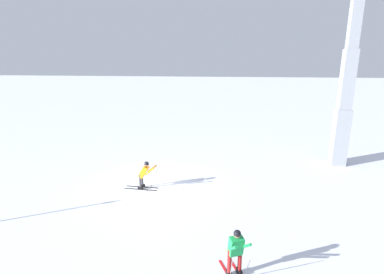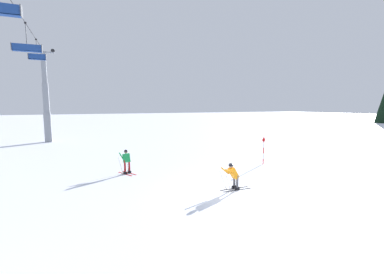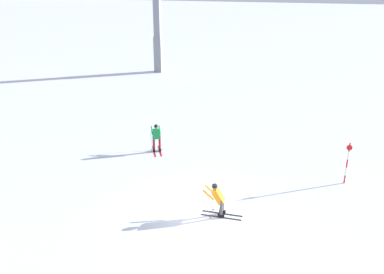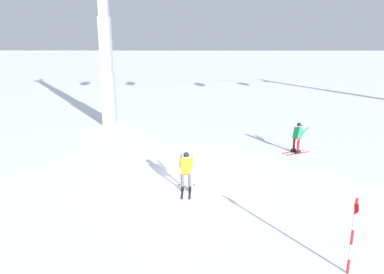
{
  "view_description": "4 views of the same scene",
  "coord_description": "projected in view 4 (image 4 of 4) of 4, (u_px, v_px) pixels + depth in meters",
  "views": [
    {
      "loc": [
        14.29,
        4.24,
        6.51
      ],
      "look_at": [
        -0.31,
        1.94,
        2.72
      ],
      "focal_mm": 27.06,
      "sensor_mm": 36.0,
      "label": 1
    },
    {
      "loc": [
        -11.54,
        7.22,
        4.73
      ],
      "look_at": [
        -0.08,
        2.28,
        3.18
      ],
      "focal_mm": 24.53,
      "sensor_mm": 36.0,
      "label": 2
    },
    {
      "loc": [
        -14.7,
        -3.27,
        10.01
      ],
      "look_at": [
        1.37,
        0.89,
        3.25
      ],
      "focal_mm": 38.49,
      "sensor_mm": 36.0,
      "label": 3
    },
    {
      "loc": [
        0.9,
        -14.73,
        6.25
      ],
      "look_at": [
        0.79,
        1.42,
        1.7
      ],
      "focal_mm": 34.46,
      "sensor_mm": 36.0,
      "label": 4
    }
  ],
  "objects": [
    {
      "name": "ground_plane",
      "position": [
        174.0,
        184.0,
        15.88
      ],
      "size": [
        260.0,
        260.0,
        0.0
      ],
      "primitive_type": "plane",
      "color": "white"
    },
    {
      "name": "skier_carving_main",
      "position": [
        186.0,
        168.0,
        15.17
      ],
      "size": [
        0.71,
        1.8,
        1.69
      ],
      "color": "black",
      "rests_on": "ground_plane"
    },
    {
      "name": "lift_tower_near",
      "position": [
        106.0,
        57.0,
        25.13
      ],
      "size": [
        0.89,
        2.31,
        11.57
      ],
      "color": "gray",
      "rests_on": "ground_plane"
    },
    {
      "name": "trail_marker_pole",
      "position": [
        353.0,
        234.0,
        9.64
      ],
      "size": [
        0.07,
        0.28,
        2.2
      ],
      "color": "red",
      "rests_on": "ground_plane"
    },
    {
      "name": "skier_distant_uphill",
      "position": [
        298.0,
        135.0,
        19.79
      ],
      "size": [
        1.61,
        1.07,
        1.69
      ],
      "color": "red",
      "rests_on": "ground_plane"
    }
  ]
}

